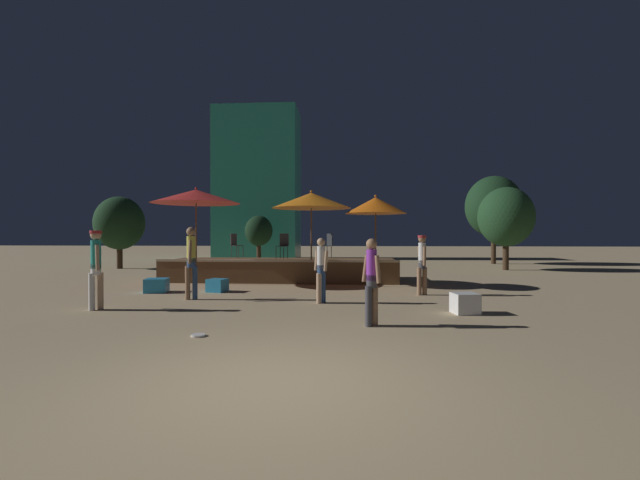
{
  "coord_description": "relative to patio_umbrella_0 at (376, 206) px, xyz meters",
  "views": [
    {
      "loc": [
        0.84,
        -4.77,
        1.69
      ],
      "look_at": [
        0.0,
        6.98,
        1.55
      ],
      "focal_mm": 24.0,
      "sensor_mm": 36.0,
      "label": 1
    }
  ],
  "objects": [
    {
      "name": "background_tree_2",
      "position": [
        -6.53,
        12.24,
        -0.72
      ],
      "size": [
        1.72,
        1.72,
        2.9
      ],
      "color": "#3D2B1C",
      "rests_on": "ground"
    },
    {
      "name": "distant_building",
      "position": [
        -7.46,
        16.27,
        2.67
      ],
      "size": [
        5.83,
        3.42,
        10.64
      ],
      "color": "teal",
      "rests_on": "ground"
    },
    {
      "name": "cube_seat_2",
      "position": [
        1.64,
        -4.7,
        -2.43
      ],
      "size": [
        0.58,
        0.58,
        0.44
      ],
      "rotation": [
        0.0,
        0.0,
        0.15
      ],
      "color": "white",
      "rests_on": "ground"
    },
    {
      "name": "person_2",
      "position": [
        1.19,
        -1.89,
        -1.71
      ],
      "size": [
        0.29,
        0.47,
        1.68
      ],
      "rotation": [
        0.0,
        0.0,
        0.27
      ],
      "color": "#997051",
      "rests_on": "ground"
    },
    {
      "name": "person_3",
      "position": [
        -6.52,
        -4.84,
        -1.62
      ],
      "size": [
        0.42,
        0.46,
        1.8
      ],
      "rotation": [
        0.0,
        0.0,
        3.87
      ],
      "color": "tan",
      "rests_on": "ground"
    },
    {
      "name": "ground_plane",
      "position": [
        -1.66,
        -9.27,
        -2.65
      ],
      "size": [
        120.0,
        120.0,
        0.0
      ],
      "primitive_type": "plane",
      "color": "tan"
    },
    {
      "name": "person_0",
      "position": [
        -0.43,
        -6.1,
        -1.79
      ],
      "size": [
        0.37,
        0.39,
        1.62
      ],
      "rotation": [
        0.0,
        0.0,
        0.75
      ],
      "color": "#3F3F47",
      "rests_on": "ground"
    },
    {
      "name": "background_tree_3",
      "position": [
        6.64,
        7.08,
        -0.1
      ],
      "size": [
        2.6,
        2.6,
        3.99
      ],
      "color": "#3D2B1C",
      "rests_on": "ground"
    },
    {
      "name": "background_tree_1",
      "position": [
        7.54,
        11.59,
        0.7
      ],
      "size": [
        3.22,
        3.22,
        5.13
      ],
      "color": "#3D2B1C",
      "rests_on": "ground"
    },
    {
      "name": "patio_umbrella_2",
      "position": [
        -2.16,
        0.53,
        0.22
      ],
      "size": [
        2.72,
        2.72,
        3.21
      ],
      "color": "brown",
      "rests_on": "ground"
    },
    {
      "name": "cube_seat_1",
      "position": [
        -6.51,
        -1.86,
        -2.45
      ],
      "size": [
        0.73,
        0.73,
        0.41
      ],
      "rotation": [
        0.0,
        0.0,
        0.2
      ],
      "color": "#2D9EDB",
      "rests_on": "ground"
    },
    {
      "name": "wooden_deck",
      "position": [
        -3.38,
        1.86,
        -2.27
      ],
      "size": [
        8.46,
        2.82,
        0.84
      ],
      "color": "brown",
      "rests_on": "ground"
    },
    {
      "name": "bistro_chair_2",
      "position": [
        -1.65,
        1.63,
        -1.26
      ],
      "size": [
        0.47,
        0.47,
        0.9
      ],
      "rotation": [
        0.0,
        0.0,
        5.31
      ],
      "color": "#2D3338",
      "rests_on": "wooden_deck"
    },
    {
      "name": "bistro_chair_0",
      "position": [
        -5.11,
        1.67,
        -1.26
      ],
      "size": [
        0.44,
        0.44,
        0.9
      ],
      "rotation": [
        0.0,
        0.0,
        1.22
      ],
      "color": "#47474C",
      "rests_on": "wooden_deck"
    },
    {
      "name": "bistro_chair_1",
      "position": [
        -3.23,
        1.13,
        -1.26
      ],
      "size": [
        0.44,
        0.44,
        0.9
      ],
      "rotation": [
        0.0,
        0.0,
        5.94
      ],
      "color": "#2D3338",
      "rests_on": "wooden_deck"
    },
    {
      "name": "cube_seat_0",
      "position": [
        -4.76,
        -1.63,
        -2.46
      ],
      "size": [
        0.6,
        0.6,
        0.38
      ],
      "rotation": [
        0.0,
        0.0,
        -0.21
      ],
      "color": "#2D9EDB",
      "rests_on": "ground"
    },
    {
      "name": "person_1",
      "position": [
        -4.96,
        -3.18,
        -1.58
      ],
      "size": [
        0.31,
        0.56,
        1.9
      ],
      "rotation": [
        0.0,
        0.0,
        3.34
      ],
      "color": "#2D4C7F",
      "rests_on": "ground"
    },
    {
      "name": "background_tree_0",
      "position": [
        -12.37,
        6.59,
        -0.37
      ],
      "size": [
        2.41,
        2.41,
        3.61
      ],
      "color": "#3D2B1C",
      "rests_on": "ground"
    },
    {
      "name": "frisbee_disc",
      "position": [
        -3.34,
        -7.12,
        -2.63
      ],
      "size": [
        0.23,
        0.23,
        0.03
      ],
      "color": "white",
      "rests_on": "ground"
    },
    {
      "name": "patio_umbrella_0",
      "position": [
        0.0,
        0.0,
        0.0
      ],
      "size": [
        2.01,
        2.01,
        3.0
      ],
      "color": "brown",
      "rests_on": "ground"
    },
    {
      "name": "person_4",
      "position": [
        -1.54,
        -3.5,
        -1.79
      ],
      "size": [
        0.4,
        0.33,
        1.61
      ],
      "rotation": [
        0.0,
        0.0,
        0.92
      ],
      "color": "tan",
      "rests_on": "ground"
    },
    {
      "name": "patio_umbrella_1",
      "position": [
        -6.08,
        0.21,
        0.35
      ],
      "size": [
        2.99,
        2.99,
        3.32
      ],
      "color": "brown",
      "rests_on": "ground"
    }
  ]
}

